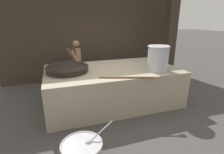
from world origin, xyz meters
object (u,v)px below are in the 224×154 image
(cook, at_px, (77,63))
(prep_bowl_vegetables, at_px, (82,151))
(giant_wok_near, at_px, (67,69))
(stock_pot, at_px, (158,58))

(cook, relative_size, prep_bowl_vegetables, 1.78)
(giant_wok_near, height_order, stock_pot, stock_pot)
(stock_pot, bearing_deg, giant_wok_near, 164.98)
(stock_pot, height_order, cook, stock_pot)
(cook, height_order, prep_bowl_vegetables, cook)
(stock_pot, distance_m, cook, 2.62)
(giant_wok_near, bearing_deg, stock_pot, -15.02)
(giant_wok_near, bearing_deg, prep_bowl_vegetables, -89.80)
(stock_pot, height_order, prep_bowl_vegetables, stock_pot)
(prep_bowl_vegetables, bearing_deg, stock_pot, 31.95)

